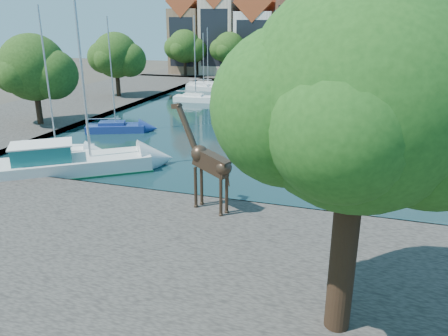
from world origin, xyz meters
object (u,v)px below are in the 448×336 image
(motorsailer, at_px, (67,162))
(sailboat_left_a, at_px, (56,150))
(sailboat_right_a, at_px, (434,192))
(plane_tree, at_px, (363,106))
(giraffe_statue, at_px, (207,161))

(motorsailer, relative_size, sailboat_left_a, 1.04)
(sailboat_right_a, bearing_deg, sailboat_left_a, 178.37)
(plane_tree, xyz_separation_m, sailboat_right_a, (4.38, 13.01, -7.04))
(motorsailer, bearing_deg, sailboat_left_a, 136.55)
(plane_tree, relative_size, motorsailer, 0.95)
(plane_tree, relative_size, sailboat_left_a, 0.99)
(giraffe_statue, distance_m, sailboat_right_a, 13.05)
(motorsailer, bearing_deg, giraffe_statue, -17.14)
(giraffe_statue, bearing_deg, motorsailer, 162.86)
(plane_tree, height_order, sailboat_right_a, plane_tree)
(plane_tree, relative_size, giraffe_statue, 1.99)
(giraffe_statue, bearing_deg, sailboat_left_a, 155.87)
(motorsailer, height_order, sailboat_right_a, motorsailer)
(plane_tree, relative_size, sailboat_right_a, 0.99)
(sailboat_right_a, bearing_deg, plane_tree, -108.63)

